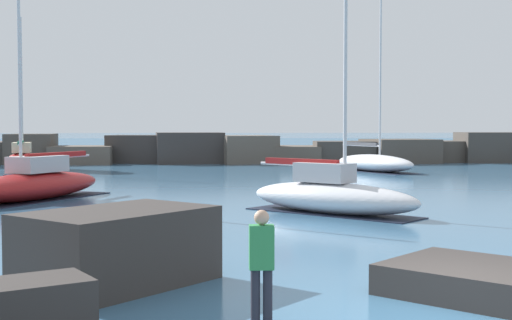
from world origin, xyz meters
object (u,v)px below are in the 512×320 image
(sailboat_moored_1, at_px, (331,194))
(person_on_rocks, at_px, (262,261))
(sailboat_moored_0, at_px, (32,184))
(sailboat_moored_4, at_px, (22,161))
(sailboat_moored_3, at_px, (374,162))

(sailboat_moored_1, bearing_deg, person_on_rocks, -103.84)
(sailboat_moored_0, distance_m, sailboat_moored_1, 12.09)
(sailboat_moored_1, relative_size, sailboat_moored_4, 1.07)
(sailboat_moored_0, bearing_deg, person_on_rocks, -66.73)
(sailboat_moored_0, xyz_separation_m, sailboat_moored_4, (-4.88, 17.16, 0.09))
(sailboat_moored_0, height_order, sailboat_moored_4, sailboat_moored_0)
(sailboat_moored_4, height_order, person_on_rocks, sailboat_moored_4)
(sailboat_moored_3, bearing_deg, sailboat_moored_1, -106.52)
(sailboat_moored_1, distance_m, sailboat_moored_4, 27.26)
(sailboat_moored_1, bearing_deg, sailboat_moored_3, 73.48)
(sailboat_moored_0, relative_size, sailboat_moored_1, 0.96)
(sailboat_moored_1, distance_m, sailboat_moored_3, 22.47)
(sailboat_moored_3, distance_m, person_on_rocks, 35.96)
(person_on_rocks, bearing_deg, sailboat_moored_1, 76.16)
(sailboat_moored_1, relative_size, person_on_rocks, 6.21)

